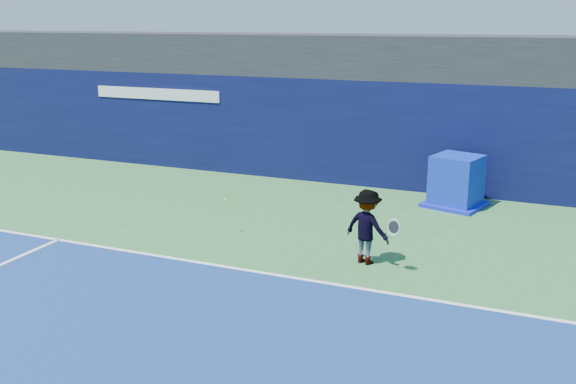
% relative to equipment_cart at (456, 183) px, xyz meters
% --- Properties ---
extents(ground, '(80.00, 80.00, 0.00)m').
position_rel_equipment_cart_xyz_m(ground, '(-2.56, -9.02, -0.60)').
color(ground, '#316E36').
rests_on(ground, ground).
extents(baseline, '(24.00, 0.10, 0.01)m').
position_rel_equipment_cart_xyz_m(baseline, '(-2.56, -6.02, -0.59)').
color(baseline, white).
rests_on(baseline, ground).
extents(stadium_band, '(36.00, 3.00, 1.20)m').
position_rel_equipment_cart_xyz_m(stadium_band, '(-2.56, 2.48, 3.00)').
color(stadium_band, black).
rests_on(stadium_band, back_wall_assembly).
extents(back_wall_assembly, '(36.00, 1.03, 3.00)m').
position_rel_equipment_cart_xyz_m(back_wall_assembly, '(-2.56, 1.48, 0.90)').
color(back_wall_assembly, '#090D35').
rests_on(back_wall_assembly, ground).
extents(equipment_cart, '(1.69, 1.69, 1.31)m').
position_rel_equipment_cart_xyz_m(equipment_cart, '(0.00, 0.00, 0.00)').
color(equipment_cart, '#0B23A7').
rests_on(equipment_cart, ground).
extents(tennis_player, '(1.27, 0.82, 1.48)m').
position_rel_equipment_cart_xyz_m(tennis_player, '(-1.01, -4.74, 0.14)').
color(tennis_player, silver).
rests_on(tennis_player, ground).
extents(tennis_ball, '(0.07, 0.07, 0.07)m').
position_rel_equipment_cart_xyz_m(tennis_ball, '(-4.39, -4.24, 0.18)').
color(tennis_ball, '#B0D617').
rests_on(tennis_ball, ground).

